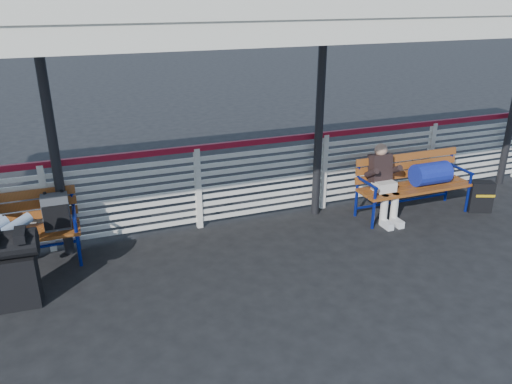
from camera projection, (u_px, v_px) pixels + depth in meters
name	position (u px, v px, depth m)	size (l,w,h in m)	color
ground	(243.00, 296.00, 5.64)	(60.00, 60.00, 0.00)	black
fence	(198.00, 185.00, 7.04)	(12.08, 0.08, 1.24)	silver
canopy	(213.00, 8.00, 5.26)	(12.60, 3.60, 3.16)	silver
luggage_stack	(14.00, 266.00, 5.29)	(0.56, 0.33, 0.90)	black
bench_left	(17.00, 222.00, 6.06)	(1.80, 0.56, 0.92)	#98431D
bench_right	(421.00, 176.00, 7.56)	(1.80, 0.56, 0.92)	#98431D
companion_person	(384.00, 182.00, 7.33)	(0.32, 0.66, 1.15)	beige
suitcase_side	(480.00, 197.00, 7.73)	(0.40, 0.32, 0.48)	black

